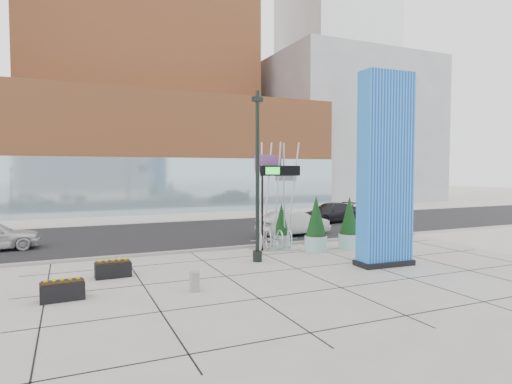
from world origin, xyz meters
name	(u,v)px	position (x,y,z in m)	size (l,w,h in m)	color
ground	(264,266)	(0.00, 0.00, 0.00)	(160.00, 160.00, 0.00)	#9E9991
street_asphalt	(196,233)	(0.00, 10.00, 0.01)	(80.00, 12.00, 0.02)	black
curb_edge	(230,248)	(0.00, 4.00, 0.06)	(80.00, 0.30, 0.12)	gray
tower_podium	(158,154)	(1.00, 27.00, 5.50)	(34.00, 10.00, 11.00)	#9B552D
tower_glass_front	(169,186)	(1.00, 22.20, 2.50)	(34.00, 0.60, 5.00)	#8CA5B2
building_grey_parking	(340,132)	(26.00, 32.00, 9.00)	(20.00, 18.00, 18.00)	slate
building_pale_office	(335,34)	(36.00, 48.00, 27.50)	(16.00, 16.00, 55.00)	#B2B7BC
blue_pylon	(385,173)	(4.59, -1.91, 3.81)	(2.41, 1.16, 7.88)	#0B36AD
lamp_post	(257,192)	(0.10, 0.85, 2.97)	(0.48, 0.40, 7.26)	black
public_art_sculpture	(275,222)	(1.98, 3.00, 1.39)	(2.48, 1.50, 5.30)	silver
concrete_bollard	(195,281)	(-3.59, -2.44, 0.32)	(0.33, 0.33, 0.64)	gray
overhead_street_sign	(276,178)	(1.93, 2.80, 3.55)	(1.93, 0.62, 4.13)	black
round_planter_east	(349,224)	(5.55, 1.80, 1.24)	(1.05, 1.05, 2.62)	#9ACFC4
round_planter_mid	(316,225)	(3.61, 1.80, 1.28)	(1.08, 1.08, 2.70)	#9ACFC4
round_planter_west	(281,226)	(2.67, 3.60, 1.06)	(0.89, 0.89, 2.23)	#9ACFC4
box_planter_north	(113,268)	(-5.83, 0.57, 0.32)	(1.27, 0.66, 0.69)	black
box_planter_south	(62,290)	(-7.50, -1.71, 0.32)	(1.28, 0.69, 0.69)	black
car_silver_mid	(294,223)	(4.99, 6.52, 0.75)	(1.58, 4.53, 1.49)	#AAADB2
car_dark_east	(330,213)	(10.60, 11.04, 0.72)	(2.02, 4.96, 1.44)	black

